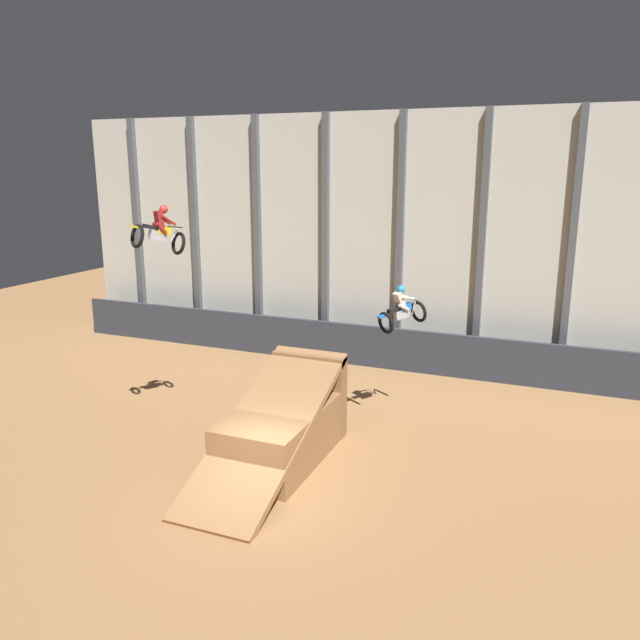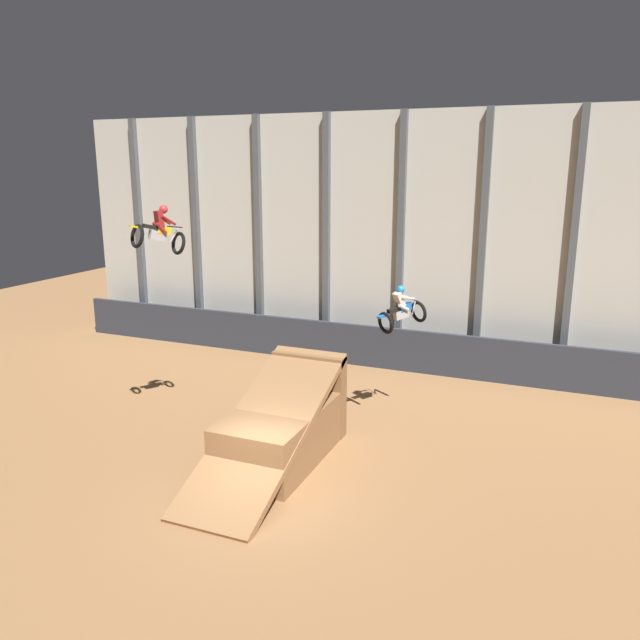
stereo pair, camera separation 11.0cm
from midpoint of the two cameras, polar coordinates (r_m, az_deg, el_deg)
name	(u,v)px [view 1 (the left image)]	position (r m, az deg, el deg)	size (l,w,h in m)	color
ground_plane	(263,500)	(16.78, -5.46, -16.05)	(60.00, 60.00, 0.00)	#996B42
arena_back_wall	(401,240)	(26.83, 7.28, 7.24)	(32.00, 0.40, 10.59)	beige
lower_barrier	(389,348)	(26.41, 6.21, -2.60)	(31.36, 0.20, 1.78)	#2D333D
dirt_ramp	(284,426)	(18.58, -3.46, -9.69)	(2.38, 6.54, 2.81)	olive
rider_bike_left_air	(159,232)	(19.84, -14.66, 7.76)	(1.36, 1.79, 1.60)	black
rider_bike_right_air	(402,311)	(20.34, 7.32, 0.86)	(1.50, 1.74, 1.55)	black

